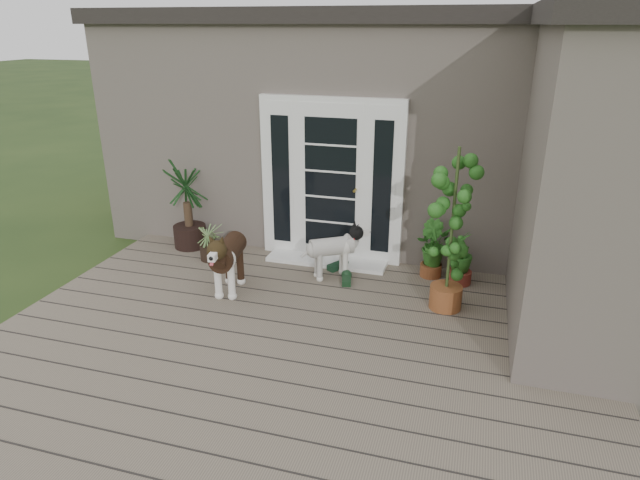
# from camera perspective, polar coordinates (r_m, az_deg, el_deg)

# --- Properties ---
(deck) EXTENTS (6.20, 4.60, 0.12)m
(deck) POSITION_cam_1_polar(r_m,az_deg,el_deg) (5.67, -2.94, -10.98)
(deck) COLOR #6B5B4C
(deck) RESTS_ON ground
(house_main) EXTENTS (7.40, 4.00, 3.10)m
(house_main) POSITION_cam_1_polar(r_m,az_deg,el_deg) (9.04, 5.94, 11.50)
(house_main) COLOR #665E54
(house_main) RESTS_ON ground
(roof_main) EXTENTS (7.60, 4.20, 0.20)m
(roof_main) POSITION_cam_1_polar(r_m,az_deg,el_deg) (8.90, 6.38, 22.01)
(roof_main) COLOR #2D2826
(roof_main) RESTS_ON house_main
(house_wing) EXTENTS (1.60, 2.40, 3.10)m
(house_wing) POSITION_cam_1_polar(r_m,az_deg,el_deg) (5.95, 28.20, 3.76)
(house_wing) COLOR #665E54
(house_wing) RESTS_ON ground
(door_unit) EXTENTS (1.90, 0.14, 2.15)m
(door_unit) POSITION_cam_1_polar(r_m,az_deg,el_deg) (7.20, 1.16, 6.14)
(door_unit) COLOR white
(door_unit) RESTS_ON deck
(door_step) EXTENTS (1.60, 0.40, 0.05)m
(door_step) POSITION_cam_1_polar(r_m,az_deg,el_deg) (7.37, 0.68, -2.15)
(door_step) COLOR white
(door_step) RESTS_ON deck
(brindle_dog) EXTENTS (0.51, 0.93, 0.74)m
(brindle_dog) POSITION_cam_1_polar(r_m,az_deg,el_deg) (6.56, -9.43, -2.31)
(brindle_dog) COLOR #372114
(brindle_dog) RESTS_ON deck
(white_dog) EXTENTS (0.78, 0.65, 0.60)m
(white_dog) POSITION_cam_1_polar(r_m,az_deg,el_deg) (6.85, 1.21, -1.55)
(white_dog) COLOR white
(white_dog) RESTS_ON deck
(spider_plant) EXTENTS (0.64, 0.64, 0.56)m
(spider_plant) POSITION_cam_1_polar(r_m,az_deg,el_deg) (7.53, -11.23, -0.00)
(spider_plant) COLOR #8FAE6B
(spider_plant) RESTS_ON deck
(yucca) EXTENTS (1.06, 1.06, 1.25)m
(yucca) POSITION_cam_1_polar(r_m,az_deg,el_deg) (7.92, -13.60, 3.56)
(yucca) COLOR black
(yucca) RESTS_ON deck
(herb_a) EXTENTS (0.60, 0.60, 0.56)m
(herb_a) POSITION_cam_1_polar(r_m,az_deg,el_deg) (7.06, 11.63, -1.49)
(herb_a) COLOR #245718
(herb_a) RESTS_ON deck
(herb_b) EXTENTS (0.49, 0.49, 0.53)m
(herb_b) POSITION_cam_1_polar(r_m,az_deg,el_deg) (7.04, 11.51, -1.71)
(herb_b) COLOR #21601B
(herb_b) RESTS_ON deck
(herb_c) EXTENTS (0.38, 0.38, 0.52)m
(herb_c) POSITION_cam_1_polar(r_m,az_deg,el_deg) (6.93, 14.32, -2.35)
(herb_c) COLOR #235E1B
(herb_c) RESTS_ON deck
(sapling) EXTENTS (0.64, 0.64, 1.90)m
(sapling) POSITION_cam_1_polar(r_m,az_deg,el_deg) (6.02, 13.52, 1.14)
(sapling) COLOR #225017
(sapling) RESTS_ON deck
(clog_left) EXTENTS (0.22, 0.35, 0.10)m
(clog_left) POSITION_cam_1_polar(r_m,az_deg,el_deg) (6.82, 2.76, -4.02)
(clog_left) COLOR black
(clog_left) RESTS_ON deck
(clog_right) EXTENTS (0.31, 0.37, 0.10)m
(clog_right) POSITION_cam_1_polar(r_m,az_deg,el_deg) (7.18, 1.85, -2.61)
(clog_right) COLOR #14331E
(clog_right) RESTS_ON deck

